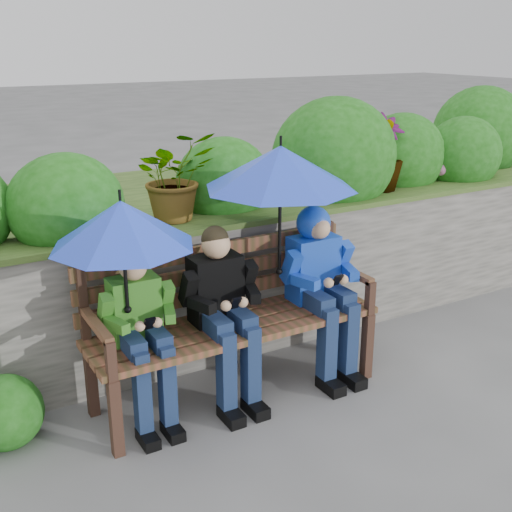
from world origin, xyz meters
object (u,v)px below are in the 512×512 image
boy_right (320,276)px  umbrella_right (280,167)px  park_bench (230,311)px  boy_middle (223,306)px  boy_left (141,327)px  umbrella_left (122,224)px

boy_right → umbrella_right: bearing=168.6°
boy_right → park_bench: bearing=173.2°
boy_middle → park_bench: bearing=44.0°
umbrella_right → park_bench: bearing=176.9°
boy_left → umbrella_right: size_ratio=1.11×
boy_right → umbrella_right: 0.81m
boy_left → umbrella_right: (0.98, 0.06, 0.83)m
park_bench → umbrella_right: umbrella_right is taller
umbrella_left → umbrella_right: 1.07m
umbrella_left → umbrella_right: bearing=3.3°
park_bench → boy_right: 0.67m
umbrella_right → umbrella_left: bearing=-176.7°
boy_right → boy_left: bearing=-179.8°
park_bench → boy_right: size_ratio=1.62×
park_bench → boy_middle: 0.15m
park_bench → umbrella_left: 0.98m
park_bench → boy_left: bearing=-172.5°
boy_left → umbrella_left: bearing=178.2°
boy_middle → boy_right: 0.74m
boy_middle → umbrella_left: (-0.60, 0.01, 0.61)m
boy_left → boy_right: bearing=0.2°
park_bench → umbrella_right: size_ratio=1.93×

